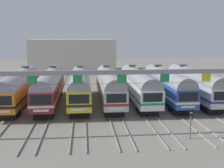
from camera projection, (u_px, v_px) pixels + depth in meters
The scene contains 12 objects.
ground_plane at pixel (109, 103), 41.55m from camera, with size 160.00×160.00×0.00m, color gray.
track_bed at pixel (102, 83), 58.21m from camera, with size 26.87×70.00×0.15m.
commuter_train_orange at pixel (19, 86), 39.84m from camera, with size 2.88×18.06×5.05m.
commuter_train_maroon at pixel (50, 86), 40.26m from camera, with size 2.88×18.06×5.05m.
commuter_train_yellow at pixel (80, 85), 40.68m from camera, with size 2.88×18.06×5.05m.
commuter_train_stainless at pixel (109, 85), 41.10m from camera, with size 2.88×18.06×5.05m.
commuter_train_white at pixel (138, 84), 41.51m from camera, with size 2.88×18.06×5.05m.
commuter_train_blue at pixel (166, 84), 41.93m from camera, with size 2.88×18.06×5.05m.
commuter_train_silver at pixel (194, 83), 42.35m from camera, with size 2.88×18.06×5.05m.
catenary_gantry at pixel (122, 80), 27.39m from camera, with size 30.60×0.44×6.97m.
yard_signal_mast at pixel (191, 118), 26.82m from camera, with size 0.28×0.35×2.92m.
maintenance_building at pixel (73, 55), 80.60m from camera, with size 23.58×10.00×8.70m, color beige.
Camera 1 is at (-3.67, -40.33, 9.69)m, focal length 45.65 mm.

